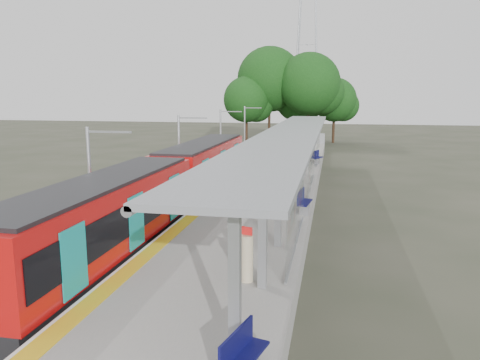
{
  "coord_description": "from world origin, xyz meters",
  "views": [
    {
      "loc": [
        3.95,
        -11.23,
        6.76
      ],
      "look_at": [
        -0.79,
        12.57,
        2.3
      ],
      "focal_mm": 35.0,
      "sensor_mm": 36.0,
      "label": 1
    }
  ],
  "objects_px": {
    "bench_far": "(316,157)",
    "info_pillar_far": "(296,171)",
    "bench_near": "(242,352)",
    "train": "(167,185)",
    "bench_mid": "(303,200)",
    "info_pillar_near": "(247,258)",
    "litter_bin": "(277,193)"
  },
  "relations": [
    {
      "from": "bench_far",
      "to": "info_pillar_far",
      "type": "relative_size",
      "value": 0.96
    },
    {
      "from": "bench_far",
      "to": "info_pillar_far",
      "type": "height_order",
      "value": "info_pillar_far"
    },
    {
      "from": "info_pillar_far",
      "to": "train",
      "type": "bearing_deg",
      "value": -122.09
    },
    {
      "from": "info_pillar_near",
      "to": "info_pillar_far",
      "type": "xyz_separation_m",
      "value": [
        0.18,
        17.18,
        -0.03
      ]
    },
    {
      "from": "train",
      "to": "bench_far",
      "type": "height_order",
      "value": "train"
    },
    {
      "from": "bench_mid",
      "to": "info_pillar_near",
      "type": "relative_size",
      "value": 0.95
    },
    {
      "from": "bench_near",
      "to": "bench_far",
      "type": "relative_size",
      "value": 0.97
    },
    {
      "from": "bench_far",
      "to": "train",
      "type": "bearing_deg",
      "value": -90.59
    },
    {
      "from": "train",
      "to": "bench_mid",
      "type": "relative_size",
      "value": 16.48
    },
    {
      "from": "bench_far",
      "to": "info_pillar_near",
      "type": "relative_size",
      "value": 0.92
    },
    {
      "from": "bench_far",
      "to": "info_pillar_far",
      "type": "bearing_deg",
      "value": -73.98
    },
    {
      "from": "info_pillar_near",
      "to": "litter_bin",
      "type": "distance_m",
      "value": 11.33
    },
    {
      "from": "train",
      "to": "bench_near",
      "type": "distance_m",
      "value": 15.73
    },
    {
      "from": "train",
      "to": "bench_mid",
      "type": "xyz_separation_m",
      "value": [
        7.1,
        -0.1,
        -0.47
      ]
    },
    {
      "from": "bench_near",
      "to": "bench_mid",
      "type": "bearing_deg",
      "value": 103.32
    },
    {
      "from": "bench_near",
      "to": "bench_far",
      "type": "xyz_separation_m",
      "value": [
        0.34,
        31.17,
        0.02
      ]
    },
    {
      "from": "train",
      "to": "info_pillar_near",
      "type": "distance_m",
      "value": 10.99
    },
    {
      "from": "bench_far",
      "to": "info_pillar_far",
      "type": "distance_m",
      "value": 9.07
    },
    {
      "from": "train",
      "to": "info_pillar_far",
      "type": "height_order",
      "value": "train"
    },
    {
      "from": "bench_far",
      "to": "litter_bin",
      "type": "xyz_separation_m",
      "value": [
        -1.58,
        -14.89,
        -0.1
      ]
    },
    {
      "from": "train",
      "to": "info_pillar_far",
      "type": "bearing_deg",
      "value": 52.33
    },
    {
      "from": "bench_mid",
      "to": "litter_bin",
      "type": "xyz_separation_m",
      "value": [
        -1.57,
        2.19,
        -0.13
      ]
    },
    {
      "from": "bench_far",
      "to": "litter_bin",
      "type": "bearing_deg",
      "value": -73.91
    },
    {
      "from": "litter_bin",
      "to": "bench_mid",
      "type": "bearing_deg",
      "value": -54.33
    },
    {
      "from": "train",
      "to": "litter_bin",
      "type": "height_order",
      "value": "train"
    },
    {
      "from": "bench_near",
      "to": "bench_mid",
      "type": "distance_m",
      "value": 14.09
    },
    {
      "from": "litter_bin",
      "to": "bench_near",
      "type": "bearing_deg",
      "value": -85.66
    },
    {
      "from": "info_pillar_near",
      "to": "bench_far",
      "type": "bearing_deg",
      "value": 103.52
    },
    {
      "from": "bench_near",
      "to": "litter_bin",
      "type": "bearing_deg",
      "value": 109.02
    },
    {
      "from": "bench_mid",
      "to": "info_pillar_far",
      "type": "xyz_separation_m",
      "value": [
        -0.96,
        8.05,
        0.14
      ]
    },
    {
      "from": "bench_mid",
      "to": "bench_near",
      "type": "bearing_deg",
      "value": -83.82
    },
    {
      "from": "train",
      "to": "bench_mid",
      "type": "distance_m",
      "value": 7.12
    }
  ]
}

